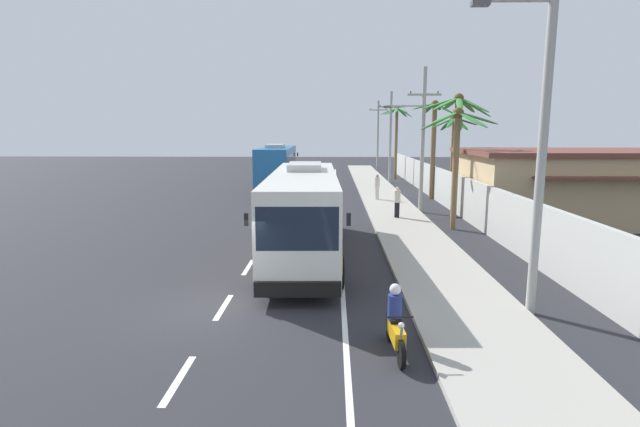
# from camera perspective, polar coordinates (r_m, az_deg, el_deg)

# --- Properties ---
(ground_plane) EXTENTS (160.00, 160.00, 0.00)m
(ground_plane) POSITION_cam_1_polar(r_m,az_deg,el_deg) (13.96, -11.55, -11.13)
(ground_plane) COLOR #28282D
(sidewalk_kerb) EXTENTS (3.20, 90.00, 0.14)m
(sidewalk_kerb) POSITION_cam_1_polar(r_m,az_deg,el_deg) (23.50, 10.60, -2.34)
(sidewalk_kerb) COLOR #A8A399
(sidewalk_kerb) RESTS_ON ground
(lane_markings) EXTENTS (3.55, 71.00, 0.01)m
(lane_markings) POSITION_cam_1_polar(r_m,az_deg,el_deg) (27.92, -0.43, -0.40)
(lane_markings) COLOR white
(lane_markings) RESTS_ON ground
(boundary_wall) EXTENTS (0.24, 60.00, 2.33)m
(boundary_wall) POSITION_cam_1_polar(r_m,az_deg,el_deg) (27.98, 17.10, 1.60)
(boundary_wall) COLOR #B2B2AD
(boundary_wall) RESTS_ON ground
(coach_bus_foreground) EXTENTS (3.13, 12.04, 3.59)m
(coach_bus_foreground) POSITION_cam_1_polar(r_m,az_deg,el_deg) (19.07, -1.91, 0.53)
(coach_bus_foreground) COLOR silver
(coach_bus_foreground) RESTS_ON ground
(coach_bus_far_lane) EXTENTS (3.01, 11.30, 3.84)m
(coach_bus_far_lane) POSITION_cam_1_polar(r_m,az_deg,el_deg) (41.42, -5.09, 5.66)
(coach_bus_far_lane) COLOR #2366A8
(coach_bus_far_lane) RESTS_ON ground
(motorcycle_beside_bus) EXTENTS (0.56, 1.96, 1.56)m
(motorcycle_beside_bus) POSITION_cam_1_polar(r_m,az_deg,el_deg) (11.18, 8.92, -12.92)
(motorcycle_beside_bus) COLOR black
(motorcycle_beside_bus) RESTS_ON ground
(pedestrian_near_kerb) EXTENTS (0.36, 0.36, 1.72)m
(pedestrian_near_kerb) POSITION_cam_1_polar(r_m,az_deg,el_deg) (27.19, 9.12, 1.41)
(pedestrian_near_kerb) COLOR black
(pedestrian_near_kerb) RESTS_ON sidewalk_kerb
(pedestrian_midwalk) EXTENTS (0.36, 0.36, 1.76)m
(pedestrian_midwalk) POSITION_cam_1_polar(r_m,az_deg,el_deg) (34.24, 6.78, 3.21)
(pedestrian_midwalk) COLOR beige
(pedestrian_midwalk) RESTS_ON sidewalk_kerb
(utility_pole_nearest) EXTENTS (3.21, 0.24, 10.38)m
(utility_pole_nearest) POSITION_cam_1_polar(r_m,az_deg,el_deg) (13.76, 24.92, 11.35)
(utility_pole_nearest) COLOR #9E9E99
(utility_pole_nearest) RESTS_ON ground
(utility_pole_mid) EXTENTS (3.40, 0.24, 8.63)m
(utility_pole_mid) POSITION_cam_1_polar(r_m,az_deg,el_deg) (29.75, 11.90, 8.89)
(utility_pole_mid) COLOR #9E9E99
(utility_pole_mid) RESTS_ON ground
(utility_pole_far) EXTENTS (2.60, 0.24, 8.54)m
(utility_pole_far) POSITION_cam_1_polar(r_m,az_deg,el_deg) (46.20, 8.33, 9.11)
(utility_pole_far) COLOR #9E9E99
(utility_pole_far) RESTS_ON ground
(utility_pole_distant) EXTENTS (2.42, 0.24, 8.71)m
(utility_pole_distant) POSITION_cam_1_polar(r_m,az_deg,el_deg) (62.76, 6.87, 9.37)
(utility_pole_distant) COLOR #9E9E99
(utility_pole_distant) RESTS_ON ground
(palm_nearest) EXTENTS (3.82, 3.82, 6.07)m
(palm_nearest) POSITION_cam_1_polar(r_m,az_deg,el_deg) (24.86, 15.93, 8.32)
(palm_nearest) COLOR brown
(palm_nearest) RESTS_ON ground
(palm_second) EXTENTS (3.16, 2.87, 6.00)m
(palm_second) POSITION_cam_1_polar(r_m,az_deg,el_deg) (33.13, 15.51, 8.57)
(palm_second) COLOR brown
(palm_second) RESTS_ON ground
(palm_third) EXTENTS (3.79, 3.98, 6.99)m
(palm_third) POSITION_cam_1_polar(r_m,az_deg,el_deg) (28.52, 15.94, 9.26)
(palm_third) COLOR brown
(palm_third) RESTS_ON ground
(palm_fourth) EXTENTS (3.09, 2.91, 7.09)m
(palm_fourth) POSITION_cam_1_polar(r_m,az_deg,el_deg) (36.04, 13.31, 9.23)
(palm_fourth) COLOR brown
(palm_fourth) RESTS_ON ground
(palm_farthest) EXTENTS (3.28, 3.47, 7.49)m
(palm_farthest) POSITION_cam_1_polar(r_m,az_deg,el_deg) (50.50, 9.04, 10.22)
(palm_farthest) COLOR brown
(palm_farthest) RESTS_ON ground
(roadside_building) EXTENTS (12.70, 8.34, 3.89)m
(roadside_building) POSITION_cam_1_polar(r_m,az_deg,el_deg) (30.41, 28.45, 2.98)
(roadside_building) COLOR tan
(roadside_building) RESTS_ON ground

